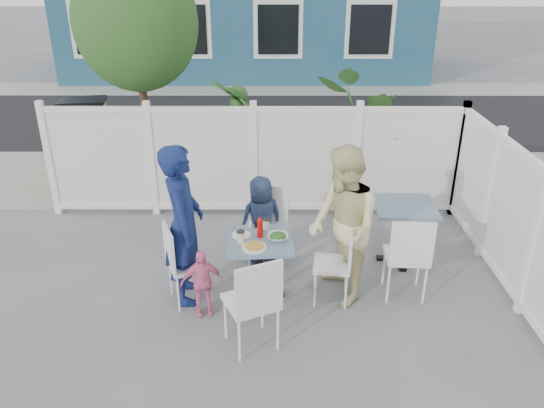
{
  "coord_description": "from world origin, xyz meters",
  "views": [
    {
      "loc": [
        0.38,
        -4.66,
        3.42
      ],
      "look_at": [
        0.36,
        0.66,
        0.95
      ],
      "focal_mm": 35.0,
      "sensor_mm": 36.0,
      "label": 1
    }
  ],
  "objects_px": {
    "utility_cabinet": "(88,139)",
    "main_table": "(260,253)",
    "chair_near": "(254,298)",
    "toddler": "(202,283)",
    "boy": "(261,220)",
    "chair_right": "(339,258)",
    "chair_back": "(269,219)",
    "woman": "(343,227)",
    "man": "(183,225)",
    "spare_table": "(404,218)",
    "chair_left": "(180,259)"
  },
  "relations": [
    {
      "from": "utility_cabinet",
      "to": "main_table",
      "type": "xyz_separation_m",
      "value": [
        3.02,
        -3.74,
        -0.06
      ]
    },
    {
      "from": "chair_near",
      "to": "toddler",
      "type": "relative_size",
      "value": 1.33
    },
    {
      "from": "boy",
      "to": "chair_near",
      "type": "bearing_deg",
      "value": 67.02
    },
    {
      "from": "chair_near",
      "to": "toddler",
      "type": "height_order",
      "value": "chair_near"
    },
    {
      "from": "chair_right",
      "to": "chair_near",
      "type": "relative_size",
      "value": 0.89
    },
    {
      "from": "chair_right",
      "to": "boy",
      "type": "relative_size",
      "value": 0.82
    },
    {
      "from": "chair_back",
      "to": "woman",
      "type": "relative_size",
      "value": 0.54
    },
    {
      "from": "main_table",
      "to": "chair_back",
      "type": "height_order",
      "value": "chair_back"
    },
    {
      "from": "woman",
      "to": "man",
      "type": "bearing_deg",
      "value": -104.81
    },
    {
      "from": "main_table",
      "to": "spare_table",
      "type": "distance_m",
      "value": 1.9
    },
    {
      "from": "utility_cabinet",
      "to": "spare_table",
      "type": "xyz_separation_m",
      "value": [
        4.74,
        -2.94,
        -0.04
      ]
    },
    {
      "from": "chair_back",
      "to": "chair_left",
      "type": "bearing_deg",
      "value": 58.87
    },
    {
      "from": "man",
      "to": "main_table",
      "type": "bearing_deg",
      "value": -97.57
    },
    {
      "from": "boy",
      "to": "chair_right",
      "type": "bearing_deg",
      "value": 112.88
    },
    {
      "from": "main_table",
      "to": "spare_table",
      "type": "height_order",
      "value": "spare_table"
    },
    {
      "from": "utility_cabinet",
      "to": "boy",
      "type": "bearing_deg",
      "value": -52.29
    },
    {
      "from": "chair_back",
      "to": "boy",
      "type": "bearing_deg",
      "value": 31.74
    },
    {
      "from": "toddler",
      "to": "main_table",
      "type": "bearing_deg",
      "value": 12.07
    },
    {
      "from": "main_table",
      "to": "chair_right",
      "type": "bearing_deg",
      "value": -2.4
    },
    {
      "from": "main_table",
      "to": "chair_near",
      "type": "height_order",
      "value": "chair_near"
    },
    {
      "from": "utility_cabinet",
      "to": "man",
      "type": "height_order",
      "value": "man"
    },
    {
      "from": "chair_back",
      "to": "toddler",
      "type": "height_order",
      "value": "chair_back"
    },
    {
      "from": "utility_cabinet",
      "to": "boy",
      "type": "distance_m",
      "value": 4.2
    },
    {
      "from": "spare_table",
      "to": "man",
      "type": "relative_size",
      "value": 0.43
    },
    {
      "from": "chair_near",
      "to": "spare_table",
      "type": "bearing_deg",
      "value": 18.67
    },
    {
      "from": "chair_right",
      "to": "woman",
      "type": "bearing_deg",
      "value": -19.18
    },
    {
      "from": "utility_cabinet",
      "to": "man",
      "type": "bearing_deg",
      "value": -67.36
    },
    {
      "from": "toddler",
      "to": "boy",
      "type": "bearing_deg",
      "value": 47.48
    },
    {
      "from": "chair_right",
      "to": "man",
      "type": "xyz_separation_m",
      "value": [
        -1.65,
        0.06,
        0.36
      ]
    },
    {
      "from": "chair_left",
      "to": "toddler",
      "type": "relative_size",
      "value": 1.21
    },
    {
      "from": "utility_cabinet",
      "to": "main_table",
      "type": "bearing_deg",
      "value": -59.33
    },
    {
      "from": "chair_right",
      "to": "chair_back",
      "type": "height_order",
      "value": "chair_back"
    },
    {
      "from": "chair_near",
      "to": "utility_cabinet",
      "type": "bearing_deg",
      "value": 98.07
    },
    {
      "from": "spare_table",
      "to": "chair_back",
      "type": "height_order",
      "value": "chair_back"
    },
    {
      "from": "utility_cabinet",
      "to": "toddler",
      "type": "height_order",
      "value": "utility_cabinet"
    },
    {
      "from": "chair_near",
      "to": "man",
      "type": "height_order",
      "value": "man"
    },
    {
      "from": "chair_near",
      "to": "man",
      "type": "relative_size",
      "value": 0.57
    },
    {
      "from": "chair_back",
      "to": "chair_right",
      "type": "bearing_deg",
      "value": 144.71
    },
    {
      "from": "man",
      "to": "spare_table",
      "type": "bearing_deg",
      "value": -78.84
    },
    {
      "from": "spare_table",
      "to": "chair_near",
      "type": "bearing_deg",
      "value": -136.36
    },
    {
      "from": "utility_cabinet",
      "to": "chair_left",
      "type": "relative_size",
      "value": 1.37
    },
    {
      "from": "spare_table",
      "to": "woman",
      "type": "height_order",
      "value": "woman"
    },
    {
      "from": "main_table",
      "to": "man",
      "type": "xyz_separation_m",
      "value": [
        -0.8,
        0.02,
        0.32
      ]
    },
    {
      "from": "man",
      "to": "boy",
      "type": "bearing_deg",
      "value": -50.93
    },
    {
      "from": "chair_left",
      "to": "toddler",
      "type": "bearing_deg",
      "value": 25.38
    },
    {
      "from": "man",
      "to": "toddler",
      "type": "bearing_deg",
      "value": -153.4
    },
    {
      "from": "chair_left",
      "to": "boy",
      "type": "xyz_separation_m",
      "value": [
        0.84,
        0.9,
        0.02
      ]
    },
    {
      "from": "chair_right",
      "to": "chair_near",
      "type": "bearing_deg",
      "value": 140.69
    },
    {
      "from": "chair_back",
      "to": "utility_cabinet",
      "type": "bearing_deg",
      "value": -28.77
    },
    {
      "from": "main_table",
      "to": "chair_left",
      "type": "relative_size",
      "value": 0.8
    }
  ]
}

